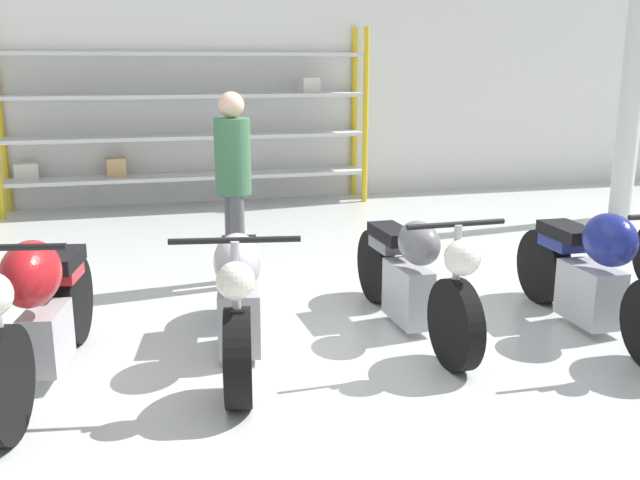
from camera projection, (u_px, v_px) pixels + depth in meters
ground_plane at (334, 349)px, 5.04m from camera, size 30.00×30.00×0.00m
back_wall at (224, 75)px, 10.16m from camera, size 30.00×0.08×3.60m
shelving_rack at (185, 119)px, 9.81m from camera, size 5.01×0.63×2.47m
support_pillar at (633, 77)px, 8.89m from camera, size 0.28×0.28×3.60m
motorcycle_red at (39, 310)px, 4.35m from camera, size 0.73×2.03×1.07m
motorcycle_silver at (239, 297)px, 4.82m from camera, size 0.74×2.07×1.01m
motorcycle_grey at (412, 275)px, 5.28m from camera, size 0.68×2.07×0.99m
motorcycle_blue at (596, 275)px, 5.29m from camera, size 0.56×2.06×1.05m
person_browsing at (233, 173)px, 6.29m from camera, size 0.36×0.36×1.73m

